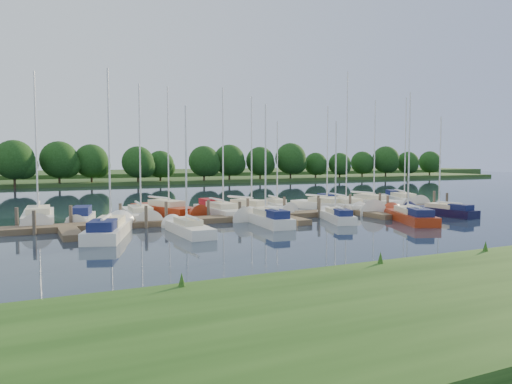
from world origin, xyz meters
name	(u,v)px	position (x,y,z in m)	size (l,w,h in m)	color
ground	(329,231)	(0.00, 0.00, 0.00)	(260.00, 260.00, 0.00)	#182431
dock	(277,217)	(0.00, 7.31, 0.20)	(40.00, 6.00, 0.40)	brown
mooring_pilings	(271,210)	(0.00, 8.43, 0.60)	(38.24, 2.84, 2.00)	#473D33
far_shore	(120,180)	(0.00, 75.00, 0.30)	(180.00, 30.00, 0.60)	#27431A
distant_hill	(101,175)	(0.00, 100.00, 0.70)	(220.00, 40.00, 1.40)	#345425
treeline	(142,163)	(1.55, 61.94, 3.99)	(146.38, 9.48, 7.83)	#38281C
sailboat_n_0	(38,219)	(-17.51, 13.27, 0.28)	(2.70, 9.32, 11.84)	white
motorboat	(81,218)	(-14.53, 12.09, 0.32)	(2.66, 5.56, 1.49)	white
sailboat_n_2	(141,216)	(-9.99, 12.05, 0.27)	(2.70, 8.91, 11.17)	white
sailboat_n_3	(167,211)	(-7.21, 14.18, 0.29)	(4.49, 8.91, 11.49)	#9B270E
sailboat_n_4	(221,212)	(-3.30, 11.30, 0.33)	(2.24, 8.75, 11.19)	white
sailboat_n_5	(249,211)	(-0.54, 11.58, 0.29)	(4.52, 8.13, 10.70)	white
sailboat_n_6	(276,206)	(3.71, 14.46, 0.27)	(2.33, 6.87, 8.75)	white
sailboat_n_7	(325,207)	(7.51, 11.75, 0.28)	(3.45, 8.00, 10.20)	white
sailboat_n_8	(344,206)	(9.35, 11.23, 0.32)	(3.96, 10.83, 13.46)	white
sailboat_n_9	(372,204)	(13.64, 12.43, 0.28)	(3.43, 8.78, 11.14)	white
sailboat_n_10	(403,200)	(19.16, 13.97, 0.32)	(5.16, 9.21, 11.78)	white
sailboat_s_0	(110,231)	(-13.71, 4.34, 0.33)	(4.31, 8.62, 11.02)	white
sailboat_s_1	(188,230)	(-8.97, 2.94, 0.27)	(1.64, 6.68, 8.68)	white
sailboat_s_2	(268,220)	(-2.26, 4.65, 0.33)	(2.26, 7.21, 9.33)	white
sailboat_s_3	(337,217)	(3.56, 4.16, 0.31)	(3.09, 6.28, 8.13)	white
sailboat_s_4	(410,217)	(8.56, 1.51, 0.33)	(4.49, 8.01, 10.40)	#9B270E
sailboat_s_5	(442,212)	(14.06, 3.47, 0.31)	(2.11, 6.89, 8.80)	black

